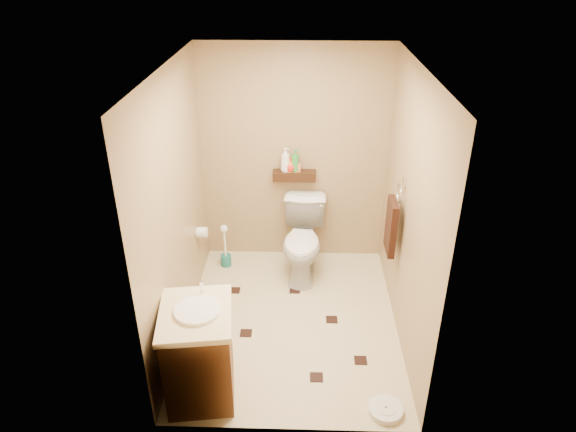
{
  "coord_description": "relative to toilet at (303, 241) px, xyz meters",
  "views": [
    {
      "loc": [
        0.09,
        -3.9,
        3.22
      ],
      "look_at": [
        -0.04,
        0.25,
        1.02
      ],
      "focal_mm": 32.0,
      "sensor_mm": 36.0,
      "label": 1
    }
  ],
  "objects": [
    {
      "name": "floor_accents",
      "position": [
        -0.06,
        -0.9,
        -0.4
      ],
      "size": [
        1.34,
        1.33,
        0.01
      ],
      "color": "black",
      "rests_on": "ground"
    },
    {
      "name": "vanity",
      "position": [
        -0.8,
        -1.72,
        0.0
      ],
      "size": [
        0.62,
        0.72,
        0.92
      ],
      "rotation": [
        0.0,
        0.0,
        0.13
      ],
      "color": "brown",
      "rests_on": "ground"
    },
    {
      "name": "bottle_a",
      "position": [
        -0.2,
        0.34,
        0.8
      ],
      "size": [
        0.14,
        0.14,
        0.27
      ],
      "primitive_type": "imported",
      "rotation": [
        0.0,
        0.0,
        1.01
      ],
      "color": "white",
      "rests_on": "wall_shelf"
    },
    {
      "name": "wall_shelf",
      "position": [
        -0.1,
        0.34,
        0.61
      ],
      "size": [
        0.46,
        0.14,
        0.1
      ],
      "primitive_type": "cube",
      "color": "#34180E",
      "rests_on": "wall_back"
    },
    {
      "name": "wall_left",
      "position": [
        -1.1,
        -0.83,
        0.79
      ],
      "size": [
        0.04,
        2.5,
        2.4
      ],
      "primitive_type": "cube",
      "color": "#A1815C",
      "rests_on": "ground"
    },
    {
      "name": "wall_front",
      "position": [
        -0.1,
        -2.08,
        0.79
      ],
      "size": [
        2.0,
        0.04,
        2.4
      ],
      "primitive_type": "cube",
      "color": "#A1815C",
      "rests_on": "ground"
    },
    {
      "name": "toilet_brush",
      "position": [
        -0.87,
        0.12,
        -0.23
      ],
      "size": [
        0.12,
        0.12,
        0.52
      ],
      "color": "#1A6B6B",
      "rests_on": "ground"
    },
    {
      "name": "wall_back",
      "position": [
        -0.1,
        0.42,
        0.79
      ],
      "size": [
        2.0,
        0.04,
        2.4
      ],
      "primitive_type": "cube",
      "color": "#A1815C",
      "rests_on": "ground"
    },
    {
      "name": "bottle_c",
      "position": [
        -0.14,
        0.34,
        0.74
      ],
      "size": [
        0.13,
        0.13,
        0.15
      ],
      "primitive_type": "imported",
      "rotation": [
        0.0,
        0.0,
        3.04
      ],
      "color": "red",
      "rests_on": "wall_shelf"
    },
    {
      "name": "toilet",
      "position": [
        0.0,
        0.0,
        0.0
      ],
      "size": [
        0.5,
        0.82,
        0.81
      ],
      "primitive_type": "imported",
      "rotation": [
        0.0,
        0.0,
        -0.05
      ],
      "color": "white",
      "rests_on": "ground"
    },
    {
      "name": "toilet_paper",
      "position": [
        -1.04,
        -0.18,
        0.19
      ],
      "size": [
        0.12,
        0.11,
        0.12
      ],
      "color": "white",
      "rests_on": "wall_left"
    },
    {
      "name": "bathroom_scale",
      "position": [
        0.66,
        -1.9,
        -0.38
      ],
      "size": [
        0.31,
        0.31,
        0.05
      ],
      "rotation": [
        0.0,
        0.0,
        0.16
      ],
      "color": "white",
      "rests_on": "ground"
    },
    {
      "name": "bottle_d",
      "position": [
        -0.1,
        0.34,
        0.78
      ],
      "size": [
        0.13,
        0.13,
        0.24
      ],
      "primitive_type": "imported",
      "rotation": [
        0.0,
        0.0,
        1.07
      ],
      "color": "#2E8B37",
      "rests_on": "wall_shelf"
    },
    {
      "name": "ceiling",
      "position": [
        -0.1,
        -0.83,
        1.99
      ],
      "size": [
        2.0,
        2.5,
        0.02
      ],
      "primitive_type": "cube",
      "color": "white",
      "rests_on": "wall_back"
    },
    {
      "name": "wall_right",
      "position": [
        0.9,
        -0.83,
        0.79
      ],
      "size": [
        0.04,
        2.5,
        2.4
      ],
      "primitive_type": "cube",
      "color": "#A1815C",
      "rests_on": "ground"
    },
    {
      "name": "ground",
      "position": [
        -0.1,
        -0.83,
        -0.41
      ],
      "size": [
        2.5,
        2.5,
        0.0
      ],
      "primitive_type": "plane",
      "color": "beige",
      "rests_on": "ground"
    },
    {
      "name": "towel_ring",
      "position": [
        0.81,
        -0.58,
        0.54
      ],
      "size": [
        0.12,
        0.3,
        0.76
      ],
      "color": "silver",
      "rests_on": "wall_right"
    },
    {
      "name": "bottle_e",
      "position": [
        -0.08,
        0.34,
        0.74
      ],
      "size": [
        0.09,
        0.08,
        0.15
      ],
      "primitive_type": "imported",
      "rotation": [
        0.0,
        0.0,
        1.89
      ],
      "color": "#DB7649",
      "rests_on": "wall_shelf"
    },
    {
      "name": "bottle_b",
      "position": [
        -0.16,
        0.34,
        0.75
      ],
      "size": [
        0.08,
        0.08,
        0.17
      ],
      "primitive_type": "imported",
      "rotation": [
        0.0,
        0.0,
        6.28
      ],
      "color": "#FFA135",
      "rests_on": "wall_shelf"
    }
  ]
}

